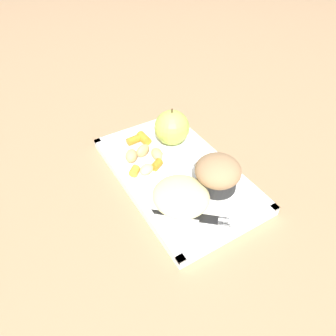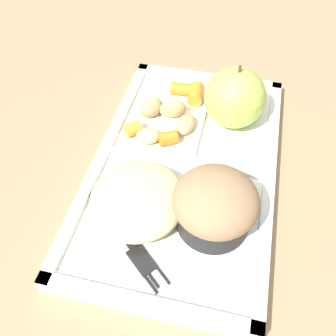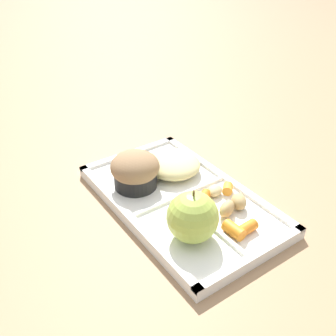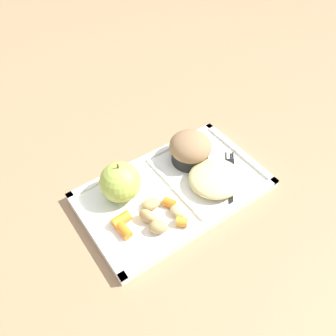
# 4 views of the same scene
# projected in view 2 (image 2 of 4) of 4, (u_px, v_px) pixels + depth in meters

# --- Properties ---
(ground) EXTENTS (6.00, 6.00, 0.00)m
(ground) POSITION_uv_depth(u_px,v_px,m) (184.00, 172.00, 0.50)
(ground) COLOR #997551
(lunch_tray) EXTENTS (0.39, 0.23, 0.02)m
(lunch_tray) POSITION_uv_depth(u_px,v_px,m) (184.00, 168.00, 0.50)
(lunch_tray) COLOR white
(lunch_tray) RESTS_ON ground
(green_apple) EXTENTS (0.08, 0.08, 0.09)m
(green_apple) POSITION_uv_depth(u_px,v_px,m) (235.00, 98.00, 0.51)
(green_apple) COLOR #A8C14C
(green_apple) RESTS_ON lunch_tray
(bran_muffin) EXTENTS (0.09, 0.09, 0.07)m
(bran_muffin) POSITION_uv_depth(u_px,v_px,m) (215.00, 205.00, 0.41)
(bran_muffin) COLOR black
(bran_muffin) RESTS_ON lunch_tray
(carrot_slice_large) EXTENTS (0.03, 0.03, 0.02)m
(carrot_slice_large) POSITION_uv_depth(u_px,v_px,m) (133.00, 129.00, 0.52)
(carrot_slice_large) COLOR orange
(carrot_slice_large) RESTS_ON lunch_tray
(carrot_slice_back) EXTENTS (0.03, 0.03, 0.02)m
(carrot_slice_back) POSITION_uv_depth(u_px,v_px,m) (168.00, 138.00, 0.51)
(carrot_slice_back) COLOR orange
(carrot_slice_back) RESTS_ON lunch_tray
(carrot_slice_small) EXTENTS (0.04, 0.02, 0.02)m
(carrot_slice_small) POSITION_uv_depth(u_px,v_px,m) (196.00, 94.00, 0.57)
(carrot_slice_small) COLOR orange
(carrot_slice_small) RESTS_ON lunch_tray
(carrot_slice_tilted) EXTENTS (0.02, 0.04, 0.02)m
(carrot_slice_tilted) POSITION_uv_depth(u_px,v_px,m) (183.00, 89.00, 0.58)
(carrot_slice_tilted) COLOR orange
(carrot_slice_tilted) RESTS_ON lunch_tray
(potato_chunk_browned) EXTENTS (0.05, 0.04, 0.03)m
(potato_chunk_browned) POSITION_uv_depth(u_px,v_px,m) (151.00, 107.00, 0.54)
(potato_chunk_browned) COLOR tan
(potato_chunk_browned) RESTS_ON lunch_tray
(potato_chunk_small) EXTENTS (0.04, 0.04, 0.02)m
(potato_chunk_small) POSITION_uv_depth(u_px,v_px,m) (148.00, 136.00, 0.51)
(potato_chunk_small) COLOR tan
(potato_chunk_small) RESTS_ON lunch_tray
(potato_chunk_corner) EXTENTS (0.04, 0.03, 0.02)m
(potato_chunk_corner) POSITION_uv_depth(u_px,v_px,m) (186.00, 124.00, 0.53)
(potato_chunk_corner) COLOR tan
(potato_chunk_corner) RESTS_ON lunch_tray
(potato_chunk_wedge) EXTENTS (0.04, 0.04, 0.03)m
(potato_chunk_wedge) POSITION_uv_depth(u_px,v_px,m) (173.00, 109.00, 0.54)
(potato_chunk_wedge) COLOR tan
(potato_chunk_wedge) RESTS_ON lunch_tray
(egg_noodle_pile) EXTENTS (0.12, 0.11, 0.04)m
(egg_noodle_pile) POSITION_uv_depth(u_px,v_px,m) (138.00, 199.00, 0.43)
(egg_noodle_pile) COLOR #D6C684
(egg_noodle_pile) RESTS_ON lunch_tray
(meatball_side) EXTENTS (0.03, 0.03, 0.03)m
(meatball_side) POSITION_uv_depth(u_px,v_px,m) (120.00, 183.00, 0.45)
(meatball_side) COLOR brown
(meatball_side) RESTS_ON lunch_tray
(meatball_back) EXTENTS (0.03, 0.03, 0.03)m
(meatball_back) POSITION_uv_depth(u_px,v_px,m) (133.00, 191.00, 0.44)
(meatball_back) COLOR brown
(meatball_back) RESTS_ON lunch_tray
(plastic_fork) EXTENTS (0.12, 0.13, 0.00)m
(plastic_fork) POSITION_uv_depth(u_px,v_px,m) (126.00, 239.00, 0.42)
(plastic_fork) COLOR black
(plastic_fork) RESTS_ON lunch_tray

